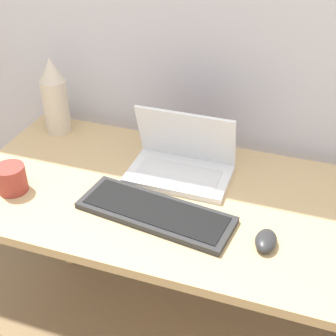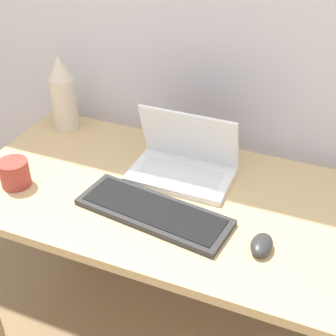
{
  "view_description": "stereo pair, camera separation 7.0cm",
  "coord_description": "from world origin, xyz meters",
  "px_view_note": "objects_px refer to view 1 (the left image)",
  "views": [
    {
      "loc": [
        0.33,
        -0.76,
        1.63
      ],
      "look_at": [
        -0.04,
        0.33,
        0.85
      ],
      "focal_mm": 50.0,
      "sensor_mm": 36.0,
      "label": 1
    },
    {
      "loc": [
        0.39,
        -0.73,
        1.63
      ],
      "look_at": [
        -0.04,
        0.33,
        0.85
      ],
      "focal_mm": 50.0,
      "sensor_mm": 36.0,
      "label": 2
    }
  ],
  "objects_px": {
    "keyboard": "(155,212)",
    "mug": "(11,179)",
    "mouse": "(266,241)",
    "vase": "(55,96)",
    "laptop": "(182,161)"
  },
  "relations": [
    {
      "from": "laptop",
      "to": "mug",
      "type": "distance_m",
      "value": 0.53
    },
    {
      "from": "laptop",
      "to": "vase",
      "type": "height_order",
      "value": "vase"
    },
    {
      "from": "keyboard",
      "to": "mug",
      "type": "xyz_separation_m",
      "value": [
        -0.46,
        -0.03,
        0.03
      ]
    },
    {
      "from": "vase",
      "to": "mug",
      "type": "bearing_deg",
      "value": -81.79
    },
    {
      "from": "keyboard",
      "to": "vase",
      "type": "xyz_separation_m",
      "value": [
        -0.52,
        0.35,
        0.13
      ]
    },
    {
      "from": "mouse",
      "to": "vase",
      "type": "bearing_deg",
      "value": 156.07
    },
    {
      "from": "vase",
      "to": "mug",
      "type": "distance_m",
      "value": 0.39
    },
    {
      "from": "mouse",
      "to": "keyboard",
      "type": "bearing_deg",
      "value": 175.87
    },
    {
      "from": "mouse",
      "to": "mug",
      "type": "height_order",
      "value": "mug"
    },
    {
      "from": "keyboard",
      "to": "vase",
      "type": "bearing_deg",
      "value": 145.92
    },
    {
      "from": "keyboard",
      "to": "vase",
      "type": "relative_size",
      "value": 1.65
    },
    {
      "from": "keyboard",
      "to": "mug",
      "type": "bearing_deg",
      "value": -176.3
    },
    {
      "from": "mouse",
      "to": "mug",
      "type": "distance_m",
      "value": 0.78
    },
    {
      "from": "mouse",
      "to": "mug",
      "type": "bearing_deg",
      "value": -179.52
    },
    {
      "from": "keyboard",
      "to": "vase",
      "type": "distance_m",
      "value": 0.64
    }
  ]
}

